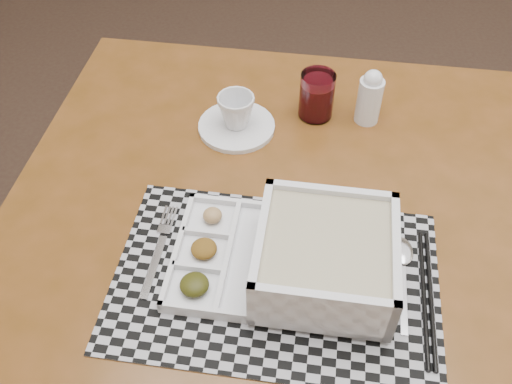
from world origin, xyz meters
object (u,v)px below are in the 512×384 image
serving_tray (313,260)px  juice_glass (317,97)px  dining_table (280,241)px  creamer_bottle (370,97)px  cup (236,111)px

serving_tray → juice_glass: bearing=88.7°
juice_glass → dining_table: bearing=-102.5°
serving_tray → creamer_bottle: bearing=74.0°
dining_table → serving_tray: size_ratio=2.96×
cup → juice_glass: juice_glass is taller
serving_tray → creamer_bottle: creamer_bottle is taller
serving_tray → cup: bearing=113.1°
cup → creamer_bottle: bearing=8.6°
cup → creamer_bottle: (0.25, 0.04, 0.01)m
cup → serving_tray: bearing=-67.9°
serving_tray → cup: 0.37m
creamer_bottle → juice_glass: bearing=174.9°
dining_table → serving_tray: 0.18m
juice_glass → creamer_bottle: creamer_bottle is taller
cup → juice_glass: size_ratio=0.75×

